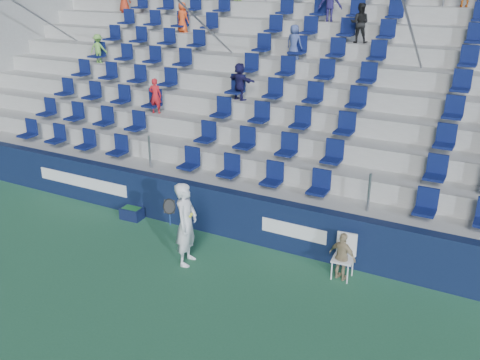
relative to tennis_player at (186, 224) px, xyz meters
name	(u,v)px	position (x,y,z in m)	size (l,w,h in m)	color
ground	(165,302)	(0.47, -1.52, -0.97)	(70.00, 70.00, 0.00)	#2D6A47
sponsor_wall	(240,216)	(0.47, 1.63, -0.37)	(24.00, 0.32, 1.20)	#101B3D
grandstand	(317,110)	(0.47, 6.73, 1.16)	(24.00, 8.17, 6.63)	#A9A9A4
tennis_player	(186,224)	(0.00, 0.00, 0.00)	(0.70, 0.79, 1.94)	silver
line_judge_chair	(345,253)	(3.30, 1.14, -0.41)	(0.48, 0.49, 0.99)	white
line_judge	(342,257)	(3.30, 0.98, -0.43)	(0.64, 0.27, 1.09)	tan
ball_bin	(132,213)	(-2.59, 1.23, -0.80)	(0.59, 0.41, 0.32)	#0F173A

